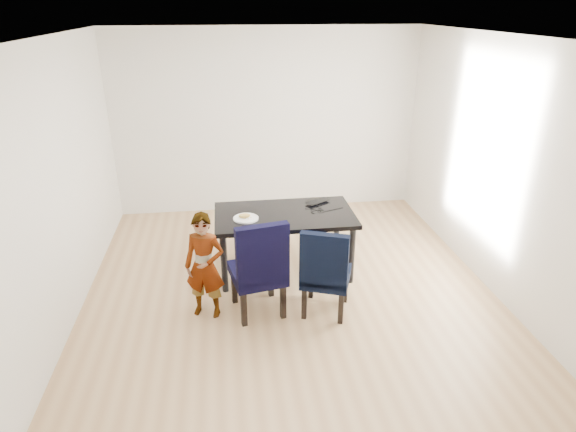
{
  "coord_description": "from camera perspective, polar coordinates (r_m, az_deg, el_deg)",
  "views": [
    {
      "loc": [
        -0.65,
        -4.54,
        2.97
      ],
      "look_at": [
        0.0,
        0.2,
        0.85
      ],
      "focal_mm": 30.0,
      "sensor_mm": 36.0,
      "label": 1
    }
  ],
  "objects": [
    {
      "name": "floor",
      "position": [
        5.47,
        0.29,
        -9.07
      ],
      "size": [
        4.5,
        5.0,
        0.01
      ],
      "primitive_type": "cube",
      "color": "tan",
      "rests_on": "ground"
    },
    {
      "name": "ceiling",
      "position": [
        4.59,
        0.36,
        20.59
      ],
      "size": [
        4.5,
        5.0,
        0.01
      ],
      "primitive_type": "cube",
      "color": "white",
      "rests_on": "wall_back"
    },
    {
      "name": "wall_back",
      "position": [
        7.26,
        -2.51,
        10.99
      ],
      "size": [
        4.5,
        0.01,
        2.7
      ],
      "primitive_type": "cube",
      "color": "white",
      "rests_on": "ground"
    },
    {
      "name": "wall_front",
      "position": [
        2.68,
        8.07,
        -13.59
      ],
      "size": [
        4.5,
        0.01,
        2.7
      ],
      "primitive_type": "cube",
      "color": "silver",
      "rests_on": "ground"
    },
    {
      "name": "wall_left",
      "position": [
        5.08,
        -25.78,
        2.85
      ],
      "size": [
        0.01,
        5.0,
        2.7
      ],
      "primitive_type": "cube",
      "color": "silver",
      "rests_on": "ground"
    },
    {
      "name": "wall_right",
      "position": [
        5.63,
        23.8,
        5.1
      ],
      "size": [
        0.01,
        5.0,
        2.7
      ],
      "primitive_type": "cube",
      "color": "white",
      "rests_on": "ground"
    },
    {
      "name": "dining_table",
      "position": [
        5.71,
        -0.41,
        -3.15
      ],
      "size": [
        1.6,
        0.9,
        0.75
      ],
      "primitive_type": "cube",
      "color": "black",
      "rests_on": "floor"
    },
    {
      "name": "chair_left",
      "position": [
        4.91,
        -3.67,
        -5.82
      ],
      "size": [
        0.61,
        0.63,
        1.08
      ],
      "primitive_type": "cube",
      "rotation": [
        0.0,
        0.0,
        0.19
      ],
      "color": "black",
      "rests_on": "floor"
    },
    {
      "name": "chair_right",
      "position": [
        4.94,
        4.57,
        -6.29
      ],
      "size": [
        0.61,
        0.63,
        0.98
      ],
      "primitive_type": "cube",
      "rotation": [
        0.0,
        0.0,
        -0.36
      ],
      "color": "black",
      "rests_on": "floor"
    },
    {
      "name": "child",
      "position": [
        4.91,
        -9.84,
        -5.86
      ],
      "size": [
        0.47,
        0.38,
        1.13
      ],
      "primitive_type": "imported",
      "rotation": [
        0.0,
        0.0,
        -0.29
      ],
      "color": "#FF4215",
      "rests_on": "floor"
    },
    {
      "name": "plate",
      "position": [
        5.42,
        -5.02,
        -0.28
      ],
      "size": [
        0.35,
        0.35,
        0.02
      ],
      "primitive_type": "cylinder",
      "rotation": [
        0.0,
        0.0,
        0.28
      ],
      "color": "white",
      "rests_on": "dining_table"
    },
    {
      "name": "sandwich",
      "position": [
        5.4,
        -5.18,
        0.04
      ],
      "size": [
        0.15,
        0.11,
        0.05
      ],
      "primitive_type": "ellipsoid",
      "rotation": [
        0.0,
        0.0,
        -0.36
      ],
      "color": "gold",
      "rests_on": "plate"
    },
    {
      "name": "laptop",
      "position": [
        5.88,
        3.24,
        1.81
      ],
      "size": [
        0.37,
        0.33,
        0.02
      ],
      "primitive_type": "imported",
      "rotation": [
        0.0,
        0.0,
        3.7
      ],
      "color": "black",
      "rests_on": "dining_table"
    },
    {
      "name": "cable_tangle",
      "position": [
        5.61,
        3.53,
        0.56
      ],
      "size": [
        0.2,
        0.2,
        0.01
      ],
      "primitive_type": "torus",
      "rotation": [
        0.0,
        0.0,
        0.35
      ],
      "color": "black",
      "rests_on": "dining_table"
    }
  ]
}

